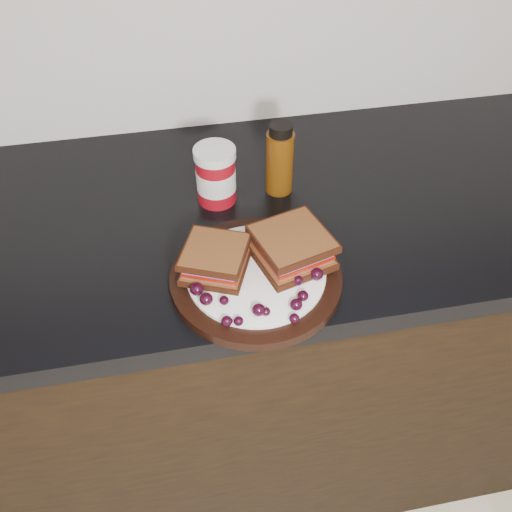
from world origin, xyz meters
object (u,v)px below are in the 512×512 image
(oil_bottle, at_px, (280,158))
(plate, at_px, (256,278))
(condiment_jar, at_px, (216,175))
(sandwich_left, at_px, (215,259))

(oil_bottle, bearing_deg, plate, -111.16)
(condiment_jar, xyz_separation_m, oil_bottle, (0.12, 0.01, 0.02))
(plate, bearing_deg, sandwich_left, 163.77)
(plate, bearing_deg, condiment_jar, 98.10)
(plate, relative_size, oil_bottle, 1.94)
(condiment_jar, bearing_deg, oil_bottle, 3.60)
(sandwich_left, height_order, condiment_jar, condiment_jar)
(plate, bearing_deg, oil_bottle, 68.84)
(sandwich_left, bearing_deg, oil_bottle, 77.42)
(plate, relative_size, condiment_jar, 2.48)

